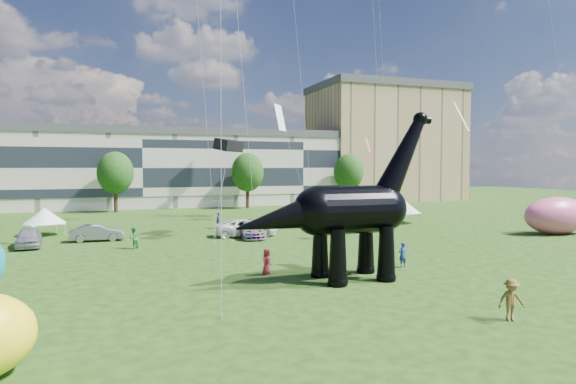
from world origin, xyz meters
name	(u,v)px	position (x,y,z in m)	size (l,w,h in m)	color
ground	(351,296)	(0.00, 0.00, 0.00)	(220.00, 220.00, 0.00)	#16330C
terrace_row	(141,171)	(-8.00, 62.00, 6.00)	(78.00, 11.00, 12.00)	beige
apartment_block	(384,146)	(40.00, 65.00, 11.00)	(28.00, 18.00, 22.00)	tan
tree_mid_left	(115,169)	(-12.00, 53.00, 6.29)	(5.20, 5.20, 9.44)	#382314
tree_mid_right	(247,169)	(8.00, 53.00, 6.29)	(5.20, 5.20, 9.44)	#382314
tree_far_right	(349,169)	(26.00, 53.00, 6.29)	(5.20, 5.20, 9.44)	#382314
dinosaur_sculpture	(344,213)	(1.21, 3.39, 3.95)	(12.79, 3.62, 10.47)	black
car_silver	(29,237)	(-18.53, 22.36, 0.81)	(1.92, 4.77, 1.62)	silver
car_grey	(97,233)	(-13.31, 24.02, 0.75)	(1.60, 4.58, 1.51)	slate
car_white	(246,228)	(0.07, 22.51, 0.82)	(2.72, 5.89, 1.64)	white
car_dark	(250,230)	(0.17, 21.44, 0.76)	(2.12, 5.20, 1.51)	#595960
gazebo_near	(351,206)	(15.60, 31.24, 1.77)	(4.29, 4.29, 2.53)	white
gazebo_far	(403,206)	(20.40, 27.22, 2.00)	(5.42, 5.42, 2.85)	white
gazebo_left	(45,216)	(-18.30, 29.63, 1.89)	(5.01, 5.01, 2.68)	white
inflatable_pink	(557,215)	(29.64, 13.94, 1.85)	(7.41, 3.70, 3.70)	#E2588C
visitors	(253,238)	(-1.12, 15.46, 0.87)	(48.99, 39.51, 1.89)	black
kites	(204,40)	(-4.37, 19.08, 17.36)	(61.68, 43.54, 31.24)	red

